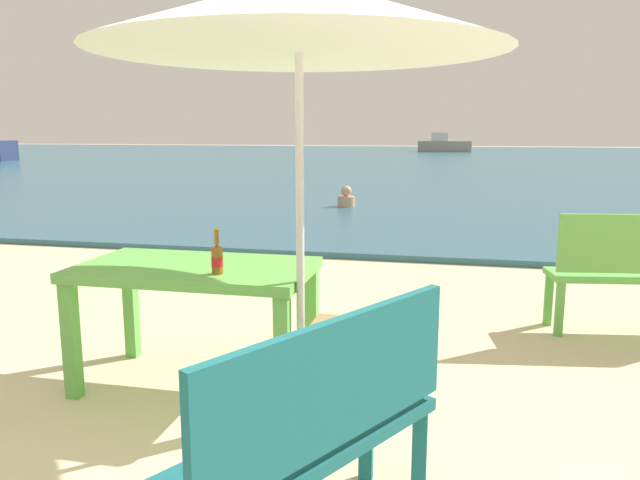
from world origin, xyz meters
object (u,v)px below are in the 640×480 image
at_px(boat_sailboat, 444,145).
at_px(picnic_table_green, 196,282).
at_px(side_table_wood, 350,362).
at_px(swimmer_person, 346,198).
at_px(bench_green_left, 634,266).
at_px(patio_umbrella, 299,15).
at_px(beer_bottle_amber, 217,258).
at_px(bench_teal_center, 317,426).

bearing_deg(boat_sailboat, picnic_table_green, -91.00).
distance_m(side_table_wood, boat_sailboat, 40.39).
distance_m(side_table_wood, swimmer_person, 8.84).
bearing_deg(bench_green_left, patio_umbrella, -139.13).
height_order(patio_umbrella, swimmer_person, patio_umbrella).
distance_m(picnic_table_green, beer_bottle_amber, 0.36).
bearing_deg(patio_umbrella, bench_teal_center, -73.02).
relative_size(patio_umbrella, swimmer_person, 5.61).
bearing_deg(boat_sailboat, side_table_wood, -89.56).
bearing_deg(bench_teal_center, patio_umbrella, 106.98).
bearing_deg(bench_green_left, boat_sailboat, 93.22).
bearing_deg(boat_sailboat, beer_bottle_amber, -90.68).
bearing_deg(beer_bottle_amber, patio_umbrella, -8.70).
height_order(picnic_table_green, bench_green_left, bench_green_left).
distance_m(side_table_wood, bench_teal_center, 1.10).
bearing_deg(side_table_wood, swimmer_person, 100.15).
relative_size(patio_umbrella, side_table_wood, 4.26).
relative_size(picnic_table_green, patio_umbrella, 0.61).
bearing_deg(beer_bottle_amber, bench_green_left, 33.91).
distance_m(beer_bottle_amber, bench_green_left, 3.19).
height_order(side_table_wood, bench_green_left, bench_green_left).
bearing_deg(picnic_table_green, swimmer_person, 93.76).
bearing_deg(side_table_wood, beer_bottle_amber, 170.20).
distance_m(picnic_table_green, boat_sailboat, 40.07).
bearing_deg(bench_teal_center, swimmer_person, 99.41).
bearing_deg(side_table_wood, patio_umbrella, 168.28).
xyz_separation_m(picnic_table_green, swimmer_person, (-0.55, 8.37, -0.41)).
height_order(bench_teal_center, bench_green_left, same).
bearing_deg(swimmer_person, picnic_table_green, -86.24).
distance_m(bench_teal_center, swimmer_person, 9.92).
xyz_separation_m(bench_teal_center, boat_sailboat, (-0.37, 41.47, 0.01)).
relative_size(side_table_wood, bench_green_left, 0.44).
relative_size(patio_umbrella, bench_green_left, 1.85).
bearing_deg(side_table_wood, bench_teal_center, -86.63).
height_order(picnic_table_green, boat_sailboat, boat_sailboat).
bearing_deg(swimmer_person, beer_bottle_amber, -84.84).
distance_m(beer_bottle_amber, swimmer_person, 8.62).
xyz_separation_m(patio_umbrella, boat_sailboat, (-0.03, 40.33, -1.56)).
bearing_deg(bench_green_left, side_table_wood, -134.16).
distance_m(patio_umbrella, side_table_wood, 1.79).
height_order(side_table_wood, swimmer_person, side_table_wood).
distance_m(patio_umbrella, swimmer_person, 8.94).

